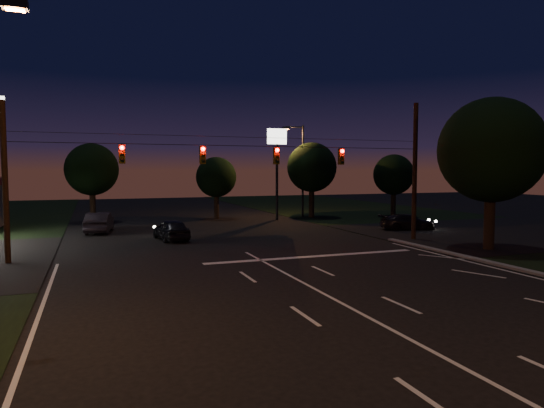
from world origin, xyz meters
name	(u,v)px	position (x,y,z in m)	size (l,w,h in m)	color
ground	(390,329)	(0.00, 0.00, 0.00)	(140.00, 140.00, 0.00)	black
cross_street_right	(495,232)	(20.00, 16.00, 0.00)	(20.00, 16.00, 0.02)	black
stop_bar	(314,256)	(3.00, 11.50, 0.01)	(12.00, 0.50, 0.01)	silver
utility_pole_right	(413,239)	(12.00, 15.00, 0.00)	(0.30, 0.30, 9.00)	black
utility_pole_left	(8,264)	(-12.00, 15.00, 0.00)	(0.28, 0.28, 8.00)	black
signal_span	(241,154)	(0.00, 14.96, 5.50)	(24.00, 0.40, 1.56)	black
pole_sign_right	(277,152)	(8.00, 30.00, 6.24)	(1.80, 0.30, 8.40)	black
street_light_right_far	(300,164)	(11.24, 32.00, 5.24)	(2.20, 0.35, 9.00)	black
tree_right_near	(490,152)	(13.53, 10.17, 5.68)	(6.00, 6.00, 8.76)	black
tree_far_b	(92,170)	(-7.98, 34.13, 4.61)	(4.60, 4.60, 6.98)	black
tree_far_c	(216,178)	(3.02, 33.10, 3.90)	(3.80, 3.80, 5.86)	black
tree_far_d	(311,168)	(12.02, 31.13, 4.83)	(4.80, 4.80, 7.30)	black
tree_far_e	(393,175)	(20.02, 29.11, 4.11)	(4.00, 4.00, 6.18)	black
car_oncoming_a	(171,230)	(-3.19, 20.32, 0.70)	(1.65, 4.11, 1.40)	black
car_oncoming_b	(99,222)	(-7.56, 26.07, 0.75)	(1.59, 4.56, 1.50)	black
car_cross	(408,222)	(14.75, 19.42, 0.61)	(1.71, 4.21, 1.22)	black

